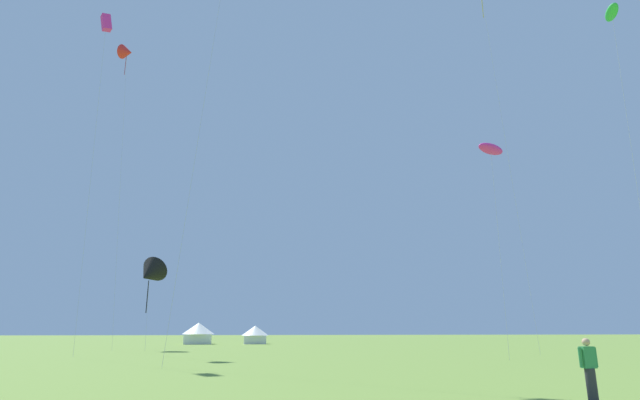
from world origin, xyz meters
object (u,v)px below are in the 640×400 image
kite_red_delta (127,52)px  festival_tent_left (255,334)px  festival_tent_center (198,332)px  person_spectator (590,370)px  kite_magenta_box (106,24)px  kite_black_delta (149,274)px  kite_magenta_parafoil (491,149)px  kite_green_parafoil (612,13)px

kite_red_delta → festival_tent_left: bearing=52.0°
kite_red_delta → festival_tent_center: size_ratio=7.47×
kite_red_delta → person_spectator: bearing=-59.0°
person_spectator → kite_magenta_box: bearing=128.6°
kite_black_delta → kite_magenta_box: bearing=-111.0°
person_spectator → festival_tent_left: (-7.64, 61.45, 0.57)m
kite_magenta_parafoil → person_spectator: kite_magenta_parafoil is taller
kite_magenta_box → festival_tent_left: 45.61m
kite_magenta_parafoil → person_spectator: bearing=-114.2°
kite_green_parafoil → festival_tent_left: size_ratio=6.16×
kite_red_delta → kite_magenta_parafoil: bearing=-30.5°
kite_magenta_box → person_spectator: size_ratio=17.69×
kite_black_delta → person_spectator: 44.77m
person_spectator → kite_green_parafoil: bearing=40.8°
kite_green_parafoil → festival_tent_center: kite_green_parafoil is taller
kite_magenta_parafoil → kite_black_delta: bearing=146.0°
kite_red_delta → kite_green_parafoil: bearing=-34.0°
festival_tent_center → kite_red_delta: bearing=-111.7°
festival_tent_center → kite_magenta_parafoil: bearing=-58.6°
kite_red_delta → festival_tent_center: 38.99m
kite_black_delta → kite_red_delta: kite_red_delta is taller
kite_red_delta → person_spectator: kite_red_delta is taller
kite_green_parafoil → festival_tent_left: (-23.20, 48.03, -22.50)m
kite_green_parafoil → festival_tent_left: bearing=115.8°
festival_tent_center → festival_tent_left: size_ratio=1.16×
kite_magenta_parafoil → kite_green_parafoil: kite_green_parafoil is taller
festival_tent_left → kite_black_delta: bearing=-118.5°
kite_green_parafoil → person_spectator: kite_green_parafoil is taller
kite_black_delta → festival_tent_left: 25.41m
kite_red_delta → festival_tent_center: (8.44, 21.22, -31.61)m
kite_red_delta → kite_magenta_parafoil: size_ratio=2.10×
kite_red_delta → person_spectator: 57.05m
kite_green_parafoil → festival_tent_left: kite_green_parafoil is taller
kite_magenta_parafoil → kite_green_parafoil: (6.35, -7.11, 8.08)m
kite_black_delta → kite_red_delta: size_ratio=0.27×
kite_magenta_box → person_spectator: kite_magenta_box is taller
kite_black_delta → kite_magenta_parafoil: 35.44m
festival_tent_center → festival_tent_left: bearing=0.0°
kite_black_delta → kite_red_delta: 26.08m
kite_magenta_parafoil → festival_tent_center: kite_magenta_parafoil is taller
kite_red_delta → kite_magenta_parafoil: (33.41, -19.70, -17.42)m
kite_magenta_box → kite_black_delta: bearing=69.0°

